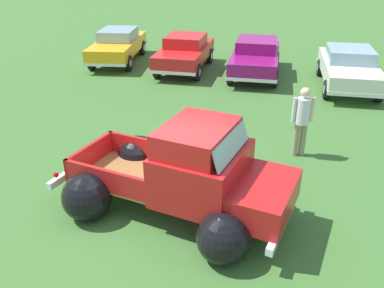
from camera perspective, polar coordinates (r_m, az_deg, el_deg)
The scene contains 8 objects.
ground_plane at distance 8.25m, azimuth -2.81°, elevation -9.03°, with size 80.00×80.00×0.00m, color #3D6B2D.
vintage_pickup_truck at distance 7.69m, azimuth -0.37°, elevation -5.15°, with size 4.85×3.29×1.96m.
show_car_0 at distance 19.01m, azimuth -10.40°, elevation 13.68°, with size 2.64×4.82×1.43m.
show_car_1 at distance 17.38m, azimuth -1.00°, elevation 12.93°, with size 2.14×4.36×1.43m.
show_car_2 at distance 16.83m, azimuth 8.99°, elevation 12.19°, with size 2.23×4.65×1.43m.
show_car_3 at distance 16.14m, azimuth 21.25°, elevation 10.16°, with size 2.28×4.65×1.43m.
spectator_0 at distance 10.16m, azimuth 15.30°, elevation 3.63°, with size 0.53×0.43×1.77m.
lane_cone_0 at distance 10.60m, azimuth -2.72°, elevation 1.34°, with size 0.36×0.36×0.63m.
Camera 1 is at (2.33, -6.33, 4.75)m, focal length 37.76 mm.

